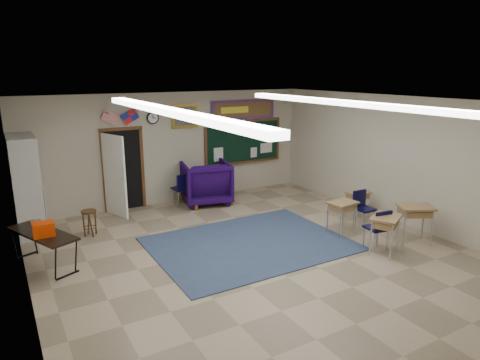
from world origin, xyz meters
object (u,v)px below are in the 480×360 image
student_desk_front_right (357,203)px  wooden_stool (90,223)px  folding_table (44,248)px  student_desk_front_left (342,216)px  wingback_armchair (206,182)px

student_desk_front_right → wooden_stool: 6.35m
folding_table → wooden_stool: bearing=24.3°
student_desk_front_left → wingback_armchair: bearing=108.8°
folding_table → wooden_stool: size_ratio=2.94×
student_desk_front_right → folding_table: bearing=172.4°
student_desk_front_left → student_desk_front_right: student_desk_front_left is taller
wingback_armchair → wooden_stool: (-3.27, -0.89, -0.28)m
wingback_armchair → student_desk_front_left: size_ratio=1.73×
folding_table → wooden_stool: folding_table is taller
student_desk_front_left → wooden_stool: bearing=145.6°
folding_table → wingback_armchair: bearing=1.9°
student_desk_front_left → folding_table: folding_table is taller
student_desk_front_right → folding_table: size_ratio=0.39×
wingback_armchair → student_desk_front_left: wingback_armchair is taller
wingback_armchair → folding_table: (-4.32, -2.04, -0.22)m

